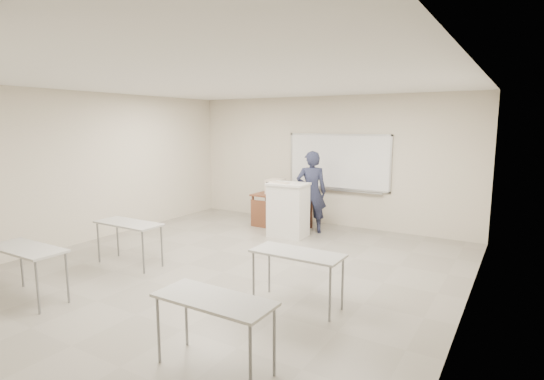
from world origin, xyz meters
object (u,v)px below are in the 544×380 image
Objects in this scene: crt_monitor at (275,186)px; keyboard at (279,183)px; podium at (288,210)px; laptop at (291,192)px; presenter at (311,192)px; instructor_desk at (279,205)px; whiteboard at (338,162)px; mouse at (291,195)px.

keyboard is (0.62, -0.88, 0.24)m from crt_monitor.
crt_monitor is at bearing 132.31° from podium.
keyboard reaches higher than laptop.
presenter is (0.43, 0.66, -0.26)m from keyboard.
instructor_desk is at bearing 128.65° from keyboard.
podium is 0.64× the size of presenter.
whiteboard is at bearing 68.18° from podium.
whiteboard reaches higher than crt_monitor.
mouse is 0.05× the size of presenter.
podium reaches higher than mouse.
keyboard reaches higher than instructor_desk.
whiteboard is at bearing 44.78° from instructor_desk.
podium is at bearing -43.48° from instructor_desk.
podium is 0.78m from mouse.
laptop is 0.17× the size of presenter.
keyboard reaches higher than crt_monitor.
keyboard is at bearing -58.46° from instructor_desk.
laptop reaches higher than mouse.
instructor_desk is 3.10× the size of keyboard.
instructor_desk is 0.74m from podium.
crt_monitor is at bearing -164.24° from laptop.
crt_monitor is 1.06m from presenter.
presenter reaches higher than crt_monitor.
whiteboard is 1.68m from instructor_desk.
mouse is at bearing -41.17° from presenter.
laptop is at bearing -141.47° from whiteboard.
crt_monitor is 1.33× the size of laptop.
keyboard is (0.37, -0.64, 0.62)m from instructor_desk.
instructor_desk is 4.35× the size of laptop.
podium is 12.00× the size of mouse.
presenter reaches higher than laptop.
whiteboard reaches higher than laptop.
mouse is (-0.82, -0.79, -0.71)m from whiteboard.
instructor_desk is at bearing 131.68° from podium.
whiteboard is at bearing 50.28° from laptop.
podium is at bearing -40.90° from mouse.
mouse is at bearing 111.85° from podium.
instructor_desk is 0.87m from presenter.
keyboard is 0.24× the size of presenter.
podium is 0.61m from keyboard.
keyboard is 0.83m from presenter.
podium is 2.60× the size of keyboard.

